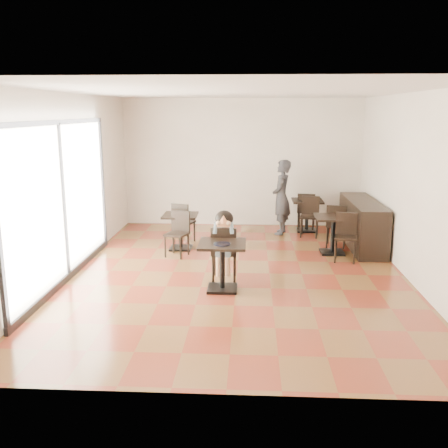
# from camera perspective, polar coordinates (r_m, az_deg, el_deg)

# --- Properties ---
(floor) EXTENTS (6.00, 8.00, 0.01)m
(floor) POSITION_cam_1_polar(r_m,az_deg,el_deg) (9.13, 1.51, -5.61)
(floor) COLOR maroon
(floor) RESTS_ON ground
(ceiling) EXTENTS (6.00, 8.00, 0.01)m
(ceiling) POSITION_cam_1_polar(r_m,az_deg,el_deg) (8.67, 1.64, 14.89)
(ceiling) COLOR silver
(ceiling) RESTS_ON floor
(wall_back) EXTENTS (6.00, 0.01, 3.20)m
(wall_back) POSITION_cam_1_polar(r_m,az_deg,el_deg) (12.73, 2.07, 7.00)
(wall_back) COLOR silver
(wall_back) RESTS_ON floor
(wall_front) EXTENTS (6.00, 0.01, 3.20)m
(wall_front) POSITION_cam_1_polar(r_m,az_deg,el_deg) (4.84, 0.25, -2.56)
(wall_front) COLOR silver
(wall_front) RESTS_ON floor
(wall_left) EXTENTS (0.01, 8.00, 3.20)m
(wall_left) POSITION_cam_1_polar(r_m,az_deg,el_deg) (9.33, -17.23, 4.32)
(wall_left) COLOR silver
(wall_left) RESTS_ON floor
(wall_right) EXTENTS (0.01, 8.00, 3.20)m
(wall_right) POSITION_cam_1_polar(r_m,az_deg,el_deg) (9.18, 20.68, 3.94)
(wall_right) COLOR silver
(wall_right) RESTS_ON floor
(storefront_window) EXTENTS (0.04, 4.50, 2.60)m
(storefront_window) POSITION_cam_1_polar(r_m,az_deg,el_deg) (8.89, -18.06, 2.56)
(storefront_window) COLOR white
(storefront_window) RESTS_ON floor
(child_table) EXTENTS (0.76, 0.76, 0.80)m
(child_table) POSITION_cam_1_polar(r_m,az_deg,el_deg) (8.17, -0.19, -4.88)
(child_table) COLOR black
(child_table) RESTS_ON floor
(child_chair) EXTENTS (0.43, 0.43, 0.96)m
(child_chair) POSITION_cam_1_polar(r_m,az_deg,el_deg) (8.68, 0.02, -3.27)
(child_chair) COLOR black
(child_chair) RESTS_ON floor
(child) EXTENTS (0.43, 0.61, 1.21)m
(child) POSITION_cam_1_polar(r_m,az_deg,el_deg) (8.64, 0.02, -2.48)
(child) COLOR gray
(child) RESTS_ON child_chair
(plate) EXTENTS (0.27, 0.27, 0.02)m
(plate) POSITION_cam_1_polar(r_m,az_deg,el_deg) (7.96, -0.24, -2.30)
(plate) COLOR black
(plate) RESTS_ON child_table
(pizza_slice) EXTENTS (0.28, 0.22, 0.06)m
(pizza_slice) POSITION_cam_1_polar(r_m,az_deg,el_deg) (8.35, -0.05, 0.12)
(pizza_slice) COLOR #ECC782
(pizza_slice) RESTS_ON child
(adult_patron) EXTENTS (0.53, 0.71, 1.77)m
(adult_patron) POSITION_cam_1_polar(r_m,az_deg,el_deg) (11.91, 6.58, 3.06)
(adult_patron) COLOR #343338
(adult_patron) RESTS_ON floor
(cafe_table_mid) EXTENTS (0.88, 0.88, 0.78)m
(cafe_table_mid) POSITION_cam_1_polar(r_m,az_deg,el_deg) (10.51, 12.33, -1.23)
(cafe_table_mid) COLOR black
(cafe_table_mid) RESTS_ON floor
(cafe_table_left) EXTENTS (0.91, 0.91, 0.75)m
(cafe_table_left) POSITION_cam_1_polar(r_m,az_deg,el_deg) (10.64, -4.99, -0.88)
(cafe_table_left) COLOR black
(cafe_table_left) RESTS_ON floor
(cafe_table_back) EXTENTS (0.85, 0.85, 0.77)m
(cafe_table_back) POSITION_cam_1_polar(r_m,az_deg,el_deg) (12.36, 9.45, 0.96)
(cafe_table_back) COLOR black
(cafe_table_back) RESTS_ON floor
(chair_mid_a) EXTENTS (0.50, 0.50, 0.94)m
(chair_mid_a) POSITION_cam_1_polar(r_m,az_deg,el_deg) (11.04, 12.72, -0.15)
(chair_mid_a) COLOR black
(chair_mid_a) RESTS_ON floor
(chair_mid_b) EXTENTS (0.50, 0.50, 0.94)m
(chair_mid_b) POSITION_cam_1_polar(r_m,az_deg,el_deg) (9.99, 13.74, -1.55)
(chair_mid_b) COLOR black
(chair_mid_b) RESTS_ON floor
(chair_left_a) EXTENTS (0.52, 0.52, 0.91)m
(chair_left_a) POSITION_cam_1_polar(r_m,az_deg,el_deg) (11.15, -4.61, 0.17)
(chair_left_a) COLOR black
(chair_left_a) RESTS_ON floor
(chair_left_b) EXTENTS (0.52, 0.52, 0.91)m
(chair_left_b) POSITION_cam_1_polar(r_m,az_deg,el_deg) (10.09, -5.43, -1.19)
(chair_left_b) COLOR black
(chair_left_b) RESTS_ON floor
(chair_back_a) EXTENTS (0.48, 0.48, 0.93)m
(chair_back_a) POSITION_cam_1_polar(r_m,az_deg,el_deg) (12.47, 9.40, 1.44)
(chair_back_a) COLOR black
(chair_back_a) RESTS_ON floor
(chair_back_b) EXTENTS (0.48, 0.48, 0.93)m
(chair_back_b) POSITION_cam_1_polar(r_m,az_deg,el_deg) (11.80, 9.75, 0.79)
(chair_back_b) COLOR black
(chair_back_b) RESTS_ON floor
(service_counter) EXTENTS (0.60, 2.40, 1.00)m
(service_counter) POSITION_cam_1_polar(r_m,az_deg,el_deg) (11.19, 15.52, 0.02)
(service_counter) COLOR black
(service_counter) RESTS_ON floor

